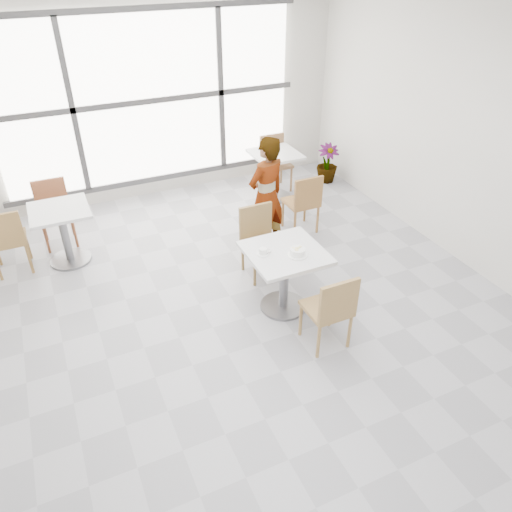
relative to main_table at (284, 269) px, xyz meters
name	(u,v)px	position (x,y,z in m)	size (l,w,h in m)	color
floor	(245,318)	(-0.48, 0.00, -0.52)	(7.00, 7.00, 0.00)	#9E9EA5
ceiling	(240,19)	(-0.48, 0.00, 2.48)	(7.00, 7.00, 0.00)	white
wall_back	(149,99)	(-0.48, 3.50, 0.98)	(6.00, 6.00, 0.00)	silver
wall_right	(483,147)	(2.52, 0.00, 0.98)	(7.00, 7.00, 0.00)	silver
window	(150,100)	(-0.48, 3.43, 0.98)	(4.60, 0.07, 2.52)	white
main_table	(284,269)	(0.00, 0.00, 0.00)	(0.80, 0.80, 0.75)	silver
chair_near	(331,308)	(0.13, -0.75, -0.02)	(0.42, 0.42, 0.87)	#9E7945
chair_far	(259,236)	(0.06, 0.77, -0.02)	(0.42, 0.42, 0.87)	olive
oatmeal_bowl	(298,252)	(0.08, -0.12, 0.27)	(0.21, 0.21, 0.09)	white
coffee_cup	(263,252)	(-0.23, 0.05, 0.26)	(0.16, 0.13, 0.07)	white
person	(266,196)	(0.36, 1.21, 0.25)	(0.57, 0.37, 1.55)	black
bg_table_left	(63,228)	(-2.07, 1.99, -0.04)	(0.70, 0.70, 0.75)	silver
bg_table_right	(275,169)	(1.14, 2.52, -0.04)	(0.70, 0.70, 0.75)	silver
bg_chair_left_near	(7,238)	(-2.71, 1.99, -0.02)	(0.42, 0.42, 0.87)	olive
bg_chair_left_far	(54,208)	(-2.12, 2.56, -0.02)	(0.42, 0.42, 0.87)	brown
bg_chair_right_near	(304,200)	(1.01, 1.38, -0.02)	(0.42, 0.42, 0.87)	olive
bg_chair_right_far	(274,159)	(1.31, 2.88, -0.02)	(0.42, 0.42, 0.87)	#936943
plant_right	(327,163)	(2.22, 2.72, -0.20)	(0.36, 0.36, 0.64)	#3F7236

